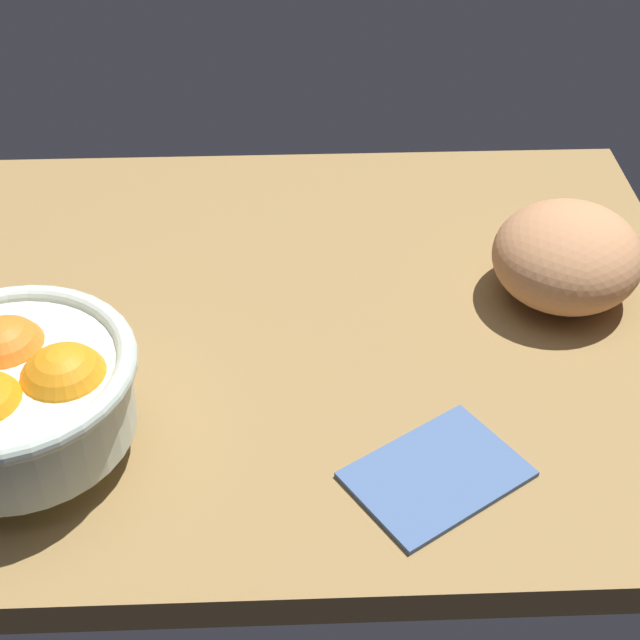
% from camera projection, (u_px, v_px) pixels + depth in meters
% --- Properties ---
extents(ground_plane, '(0.79, 0.60, 0.03)m').
position_uv_depth(ground_plane, '(274.00, 330.00, 0.87)').
color(ground_plane, olive).
extents(fruit_bowl, '(0.19, 0.19, 0.11)m').
position_uv_depth(fruit_bowl, '(16.00, 393.00, 0.69)').
color(fruit_bowl, silver).
rests_on(fruit_bowl, ground).
extents(bread_loaf, '(0.19, 0.19, 0.09)m').
position_uv_depth(bread_loaf, '(567.00, 256.00, 0.86)').
color(bread_loaf, tan).
rests_on(bread_loaf, ground).
extents(napkin_folded, '(0.16, 0.14, 0.01)m').
position_uv_depth(napkin_folded, '(437.00, 472.00, 0.71)').
color(napkin_folded, '#486494').
rests_on(napkin_folded, ground).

